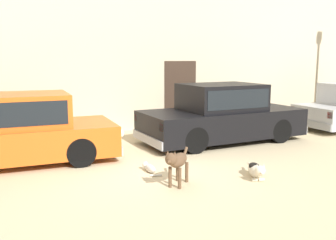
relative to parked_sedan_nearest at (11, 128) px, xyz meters
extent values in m
plane|color=#CCB78E|center=(2.38, -1.35, -0.76)|extent=(80.00, 80.00, 0.00)
cube|color=#D15619|center=(0.05, 0.00, -0.29)|extent=(4.16, 1.87, 0.64)
cube|color=#D15619|center=(-0.07, 0.00, 0.36)|extent=(2.51, 1.58, 0.67)
cube|color=black|center=(-0.07, 0.00, 0.37)|extent=(2.31, 1.60, 0.47)
cube|color=#999BA0|center=(2.09, -0.05, -0.50)|extent=(0.16, 1.73, 0.20)
sphere|color=silver|center=(2.14, 0.65, -0.15)|extent=(0.20, 0.20, 0.20)
sphere|color=silver|center=(2.11, -0.75, -0.15)|extent=(0.20, 0.20, 0.20)
cylinder|color=black|center=(1.31, 0.75, -0.46)|extent=(0.61, 0.21, 0.60)
cylinder|color=black|center=(1.27, -0.81, -0.46)|extent=(0.61, 0.21, 0.60)
cube|color=black|center=(5.15, 0.08, -0.26)|extent=(4.35, 1.98, 0.70)
cube|color=black|center=(5.11, 0.08, 0.43)|extent=(2.03, 1.62, 0.68)
cube|color=black|center=(5.11, 0.08, 0.44)|extent=(1.88, 1.64, 0.47)
cube|color=#999BA0|center=(7.27, 0.18, -0.50)|extent=(0.20, 1.76, 0.20)
cube|color=#999BA0|center=(3.04, -0.01, -0.50)|extent=(0.20, 1.76, 0.20)
sphere|color=silver|center=(7.27, 0.89, -0.10)|extent=(0.20, 0.20, 0.20)
sphere|color=silver|center=(7.33, -0.54, -0.10)|extent=(0.20, 0.20, 0.20)
cube|color=red|center=(3.01, 0.76, -0.09)|extent=(0.05, 0.18, 0.18)
cube|color=red|center=(3.07, -0.78, -0.09)|extent=(0.05, 0.18, 0.18)
cylinder|color=black|center=(6.40, 0.93, -0.45)|extent=(0.64, 0.23, 0.63)
cylinder|color=black|center=(6.47, -0.65, -0.45)|extent=(0.64, 0.23, 0.63)
cylinder|color=black|center=(3.84, 0.82, -0.45)|extent=(0.64, 0.23, 0.63)
cylinder|color=black|center=(3.91, -0.77, -0.45)|extent=(0.64, 0.23, 0.63)
cube|color=#999BA0|center=(8.23, 0.11, -0.50)|extent=(0.13, 1.68, 0.20)
cube|color=red|center=(8.24, 0.84, -0.15)|extent=(0.04, 0.18, 0.18)
cube|color=red|center=(8.23, -0.63, -0.15)|extent=(0.04, 0.18, 0.18)
cylinder|color=black|center=(9.13, 0.86, -0.43)|extent=(0.66, 0.20, 0.66)
cube|color=beige|center=(7.81, 5.62, 3.30)|extent=(17.99, 6.09, 8.13)
cube|color=#38281E|center=(5.11, 2.57, 0.29)|extent=(1.10, 0.02, 2.10)
cylinder|color=beige|center=(4.06, -3.05, -0.73)|extent=(0.12, 0.09, 0.06)
cylinder|color=beige|center=(3.95, -3.01, -0.73)|extent=(0.12, 0.09, 0.06)
ellipsoid|color=beige|center=(4.10, -2.79, -0.64)|extent=(0.41, 0.62, 0.24)
ellipsoid|color=black|center=(4.12, -2.75, -0.58)|extent=(0.30, 0.37, 0.13)
sphere|color=beige|center=(3.97, -3.12, -0.54)|extent=(0.19, 0.19, 0.19)
cone|color=beige|center=(3.93, -3.21, -0.55)|extent=(0.14, 0.14, 0.10)
cone|color=beige|center=(4.02, -3.14, -0.45)|extent=(0.09, 0.09, 0.09)
cone|color=beige|center=(3.92, -3.10, -0.45)|extent=(0.09, 0.09, 0.09)
cylinder|color=beige|center=(4.24, -2.45, -0.63)|extent=(0.12, 0.21, 0.07)
cylinder|color=brown|center=(2.54, -2.81, -0.58)|extent=(0.06, 0.06, 0.36)
cylinder|color=brown|center=(2.42, -2.69, -0.58)|extent=(0.06, 0.06, 0.36)
cylinder|color=brown|center=(2.81, -2.55, -0.58)|extent=(0.06, 0.06, 0.36)
cylinder|color=brown|center=(2.68, -2.43, -0.58)|extent=(0.06, 0.06, 0.36)
ellipsoid|color=brown|center=(2.61, -2.62, -0.32)|extent=(0.57, 0.57, 0.23)
sphere|color=brown|center=(2.36, -2.87, -0.21)|extent=(0.21, 0.21, 0.21)
cone|color=brown|center=(2.28, -2.95, -0.23)|extent=(0.16, 0.16, 0.11)
cone|color=brown|center=(2.40, -2.92, -0.12)|extent=(0.10, 0.10, 0.09)
cone|color=brown|center=(2.32, -2.83, -0.12)|extent=(0.10, 0.10, 0.09)
cylinder|color=brown|center=(2.87, -2.37, -0.26)|extent=(0.17, 0.16, 0.17)
ellipsoid|color=beige|center=(2.42, -1.75, -0.68)|extent=(0.17, 0.37, 0.16)
sphere|color=beige|center=(2.39, -1.54, -0.66)|extent=(0.12, 0.12, 0.12)
cone|color=beige|center=(2.36, -1.54, -0.61)|extent=(0.04, 0.04, 0.05)
cone|color=beige|center=(2.42, -1.53, -0.61)|extent=(0.04, 0.04, 0.05)
cylinder|color=beige|center=(2.43, -2.03, -0.74)|extent=(0.22, 0.09, 0.04)
camera|label=1|loc=(-0.11, -8.38, 1.43)|focal=40.52mm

